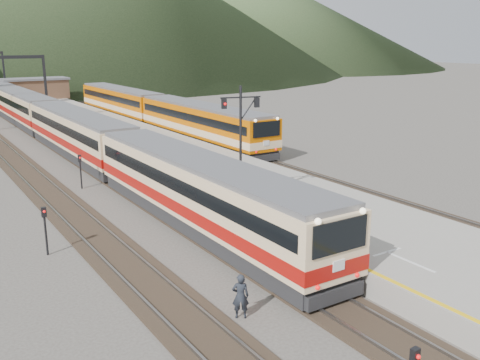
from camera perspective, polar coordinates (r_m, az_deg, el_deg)
track_main at (r=49.36m, az=-17.58°, el=2.96°), size 2.60×200.00×0.23m
track_far at (r=48.34m, az=-23.28°, el=2.22°), size 2.60×200.00×0.23m
track_second at (r=53.44m, az=-5.62°, el=4.43°), size 2.60×200.00×0.23m
platform at (r=49.16m, az=-10.69°, el=3.86°), size 8.00×100.00×1.00m
station_shed at (r=87.00m, az=-20.98°, el=9.13°), size 9.40×4.40×3.10m
hill_c at (r=249.51m, az=-3.51°, el=18.16°), size 160.00×160.00×50.00m
main_train at (r=66.75m, az=-22.01°, el=7.23°), size 3.05×104.53×3.72m
second_train at (r=59.82m, az=-8.99°, el=7.38°), size 3.07×41.81×3.75m
signal_mast at (r=28.04m, az=0.07°, el=5.13°), size 2.16×0.63×6.24m
short_signal_b at (r=36.48m, az=-16.67°, el=1.34°), size 0.26×0.23×2.27m
short_signal_c at (r=25.63m, az=-20.09°, el=-4.47°), size 0.23×0.18×2.27m
worker at (r=19.08m, az=0.05°, el=-12.28°), size 0.72×0.65×1.65m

